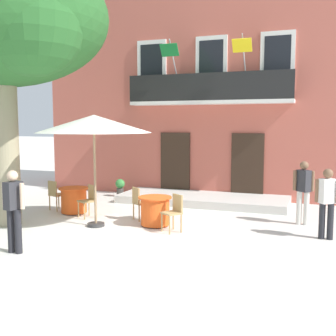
% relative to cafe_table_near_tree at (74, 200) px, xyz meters
% --- Properties ---
extents(ground_plane, '(120.00, 120.00, 0.00)m').
position_rel_cafe_table_near_tree_xyz_m(ground_plane, '(2.46, -1.18, -0.39)').
color(ground_plane, silver).
extents(building_facade, '(13.00, 5.09, 7.50)m').
position_rel_cafe_table_near_tree_xyz_m(building_facade, '(3.16, 5.80, 3.36)').
color(building_facade, '#BC5B4C').
rests_on(building_facade, ground).
extents(entrance_step_platform, '(5.55, 2.03, 0.25)m').
position_rel_cafe_table_near_tree_xyz_m(entrance_step_platform, '(3.16, 2.80, -0.27)').
color(entrance_step_platform, silver).
rests_on(entrance_step_platform, ground).
extents(cafe_table_near_tree, '(0.86, 0.86, 0.76)m').
position_rel_cafe_table_near_tree_xyz_m(cafe_table_near_tree, '(0.00, 0.00, 0.00)').
color(cafe_table_near_tree, '#EA561E').
rests_on(cafe_table_near_tree, ground).
extents(cafe_chair_near_tree_0, '(0.54, 0.54, 0.91)m').
position_rel_cafe_table_near_tree_xyz_m(cafe_chair_near_tree_0, '(0.69, -0.30, 0.14)').
color(cafe_chair_near_tree_0, tan).
rests_on(cafe_chair_near_tree_0, ground).
extents(cafe_chair_near_tree_1, '(0.50, 0.50, 0.91)m').
position_rel_cafe_table_near_tree_xyz_m(cafe_chair_near_tree_1, '(-0.74, 0.15, 0.14)').
color(cafe_chair_near_tree_1, tan).
rests_on(cafe_chair_near_tree_1, ground).
extents(cafe_table_middle, '(0.86, 0.86, 0.76)m').
position_rel_cafe_table_near_tree_xyz_m(cafe_table_middle, '(2.80, -0.57, 0.00)').
color(cafe_table_middle, '#EA561E').
rests_on(cafe_table_middle, ground).
extents(cafe_chair_middle_0, '(0.56, 0.56, 0.91)m').
position_rel_cafe_table_near_tree_xyz_m(cafe_chair_middle_0, '(3.45, -0.96, 0.14)').
color(cafe_chair_middle_0, tan).
rests_on(cafe_chair_middle_0, ground).
extents(cafe_chair_middle_1, '(0.56, 0.56, 0.91)m').
position_rel_cafe_table_near_tree_xyz_m(cafe_chair_middle_1, '(2.17, -0.15, 0.14)').
color(cafe_chair_middle_1, tan).
rests_on(cafe_chair_middle_1, ground).
extents(cafe_umbrella, '(2.90, 2.90, 2.85)m').
position_rel_cafe_table_near_tree_xyz_m(cafe_umbrella, '(1.38, -1.14, 2.22)').
color(cafe_umbrella, '#997A56').
rests_on(cafe_umbrella, ground).
extents(ground_planter_left, '(0.33, 0.33, 0.64)m').
position_rel_cafe_table_near_tree_xyz_m(ground_planter_left, '(0.03, 2.96, -0.03)').
color(ground_planter_left, '#47423D').
rests_on(ground_planter_left, ground).
extents(pedestrian_near_entrance, '(0.53, 0.38, 1.62)m').
position_rel_cafe_table_near_tree_xyz_m(pedestrian_near_entrance, '(6.92, -0.40, 0.52)').
color(pedestrian_near_entrance, '#232328').
rests_on(pedestrian_near_entrance, ground).
extents(pedestrian_mid_plaza, '(0.53, 0.38, 1.70)m').
position_rel_cafe_table_near_tree_xyz_m(pedestrian_mid_plaza, '(0.94, -3.64, 0.57)').
color(pedestrian_mid_plaza, '#232328').
rests_on(pedestrian_mid_plaza, ground).
extents(pedestrian_by_tree, '(0.53, 0.39, 1.67)m').
position_rel_cafe_table_near_tree_xyz_m(pedestrian_by_tree, '(6.37, 0.86, 0.55)').
color(pedestrian_by_tree, silver).
rests_on(pedestrian_by_tree, ground).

